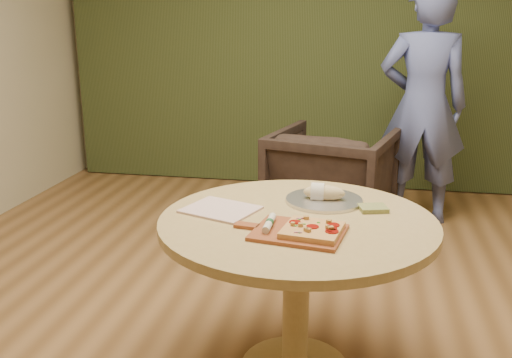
{
  "coord_description": "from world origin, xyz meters",
  "views": [
    {
      "loc": [
        0.4,
        -2.48,
        1.59
      ],
      "look_at": [
        -0.12,
        0.25,
        0.78
      ],
      "focal_mm": 40.0,
      "sensor_mm": 36.0,
      "label": 1
    }
  ],
  "objects_px": {
    "person_standing": "(423,106)",
    "flatbread_pizza": "(313,230)",
    "bread_roll": "(322,193)",
    "armchair": "(332,175)",
    "cutlery_roll": "(269,223)",
    "serving_tray": "(324,200)",
    "pedestal_table": "(297,249)",
    "pizza_paddle": "(296,232)"
  },
  "relations": [
    {
      "from": "armchair",
      "to": "cutlery_roll",
      "type": "bearing_deg",
      "value": 100.13
    },
    {
      "from": "pedestal_table",
      "to": "person_standing",
      "type": "xyz_separation_m",
      "value": [
        0.7,
        2.22,
        0.31
      ]
    },
    {
      "from": "bread_roll",
      "to": "armchair",
      "type": "xyz_separation_m",
      "value": [
        -0.04,
        1.61,
        -0.36
      ]
    },
    {
      "from": "cutlery_roll",
      "to": "serving_tray",
      "type": "bearing_deg",
      "value": 65.38
    },
    {
      "from": "serving_tray",
      "to": "pedestal_table",
      "type": "bearing_deg",
      "value": -110.52
    },
    {
      "from": "cutlery_roll",
      "to": "armchair",
      "type": "relative_size",
      "value": 0.23
    },
    {
      "from": "armchair",
      "to": "flatbread_pizza",
      "type": "bearing_deg",
      "value": 105.16
    },
    {
      "from": "pizza_paddle",
      "to": "flatbread_pizza",
      "type": "xyz_separation_m",
      "value": [
        0.07,
        -0.01,
        0.02
      ]
    },
    {
      "from": "person_standing",
      "to": "pizza_paddle",
      "type": "bearing_deg",
      "value": 73.38
    },
    {
      "from": "flatbread_pizza",
      "to": "serving_tray",
      "type": "height_order",
      "value": "flatbread_pizza"
    },
    {
      "from": "pizza_paddle",
      "to": "armchair",
      "type": "bearing_deg",
      "value": 98.18
    },
    {
      "from": "serving_tray",
      "to": "armchair",
      "type": "height_order",
      "value": "armchair"
    },
    {
      "from": "flatbread_pizza",
      "to": "armchair",
      "type": "height_order",
      "value": "armchair"
    },
    {
      "from": "serving_tray",
      "to": "armchair",
      "type": "bearing_deg",
      "value": 91.63
    },
    {
      "from": "pedestal_table",
      "to": "serving_tray",
      "type": "xyz_separation_m",
      "value": [
        0.09,
        0.25,
        0.15
      ]
    },
    {
      "from": "bread_roll",
      "to": "armchair",
      "type": "bearing_deg",
      "value": 91.31
    },
    {
      "from": "cutlery_roll",
      "to": "bread_roll",
      "type": "xyz_separation_m",
      "value": [
        0.18,
        0.41,
        0.01
      ]
    },
    {
      "from": "armchair",
      "to": "person_standing",
      "type": "relative_size",
      "value": 0.47
    },
    {
      "from": "person_standing",
      "to": "armchair",
      "type": "bearing_deg",
      "value": 28.2
    },
    {
      "from": "bread_roll",
      "to": "armchair",
      "type": "height_order",
      "value": "armchair"
    },
    {
      "from": "cutlery_roll",
      "to": "serving_tray",
      "type": "height_order",
      "value": "cutlery_roll"
    },
    {
      "from": "pizza_paddle",
      "to": "serving_tray",
      "type": "xyz_separation_m",
      "value": [
        0.08,
        0.43,
        -0.0
      ]
    },
    {
      "from": "bread_roll",
      "to": "person_standing",
      "type": "height_order",
      "value": "person_standing"
    },
    {
      "from": "person_standing",
      "to": "flatbread_pizza",
      "type": "bearing_deg",
      "value": 74.91
    },
    {
      "from": "pedestal_table",
      "to": "bread_roll",
      "type": "bearing_deg",
      "value": 71.28
    },
    {
      "from": "flatbread_pizza",
      "to": "bread_roll",
      "type": "distance_m",
      "value": 0.44
    },
    {
      "from": "flatbread_pizza",
      "to": "cutlery_roll",
      "type": "xyz_separation_m",
      "value": [
        -0.18,
        0.03,
        0.0
      ]
    },
    {
      "from": "cutlery_roll",
      "to": "person_standing",
      "type": "xyz_separation_m",
      "value": [
        0.8,
        2.38,
        0.14
      ]
    },
    {
      "from": "pedestal_table",
      "to": "pizza_paddle",
      "type": "distance_m",
      "value": 0.23
    },
    {
      "from": "flatbread_pizza",
      "to": "cutlery_roll",
      "type": "height_order",
      "value": "flatbread_pizza"
    },
    {
      "from": "pedestal_table",
      "to": "cutlery_roll",
      "type": "relative_size",
      "value": 6.0
    },
    {
      "from": "pizza_paddle",
      "to": "cutlery_roll",
      "type": "xyz_separation_m",
      "value": [
        -0.11,
        0.02,
        0.02
      ]
    },
    {
      "from": "flatbread_pizza",
      "to": "armchair",
      "type": "xyz_separation_m",
      "value": [
        -0.03,
        2.05,
        -0.35
      ]
    },
    {
      "from": "bread_roll",
      "to": "person_standing",
      "type": "distance_m",
      "value": 2.07
    },
    {
      "from": "pedestal_table",
      "to": "flatbread_pizza",
      "type": "xyz_separation_m",
      "value": [
        0.08,
        -0.19,
        0.17
      ]
    },
    {
      "from": "flatbread_pizza",
      "to": "serving_tray",
      "type": "xyz_separation_m",
      "value": [
        0.01,
        0.44,
        -0.02
      ]
    },
    {
      "from": "pizza_paddle",
      "to": "armchair",
      "type": "distance_m",
      "value": 2.07
    },
    {
      "from": "person_standing",
      "to": "cutlery_roll",
      "type": "bearing_deg",
      "value": 70.77
    },
    {
      "from": "pizza_paddle",
      "to": "serving_tray",
      "type": "relative_size",
      "value": 1.31
    },
    {
      "from": "serving_tray",
      "to": "bread_roll",
      "type": "xyz_separation_m",
      "value": [
        -0.01,
        0.0,
        0.04
      ]
    },
    {
      "from": "cutlery_roll",
      "to": "serving_tray",
      "type": "xyz_separation_m",
      "value": [
        0.19,
        0.41,
        -0.02
      ]
    },
    {
      "from": "pedestal_table",
      "to": "serving_tray",
      "type": "relative_size",
      "value": 3.34
    }
  ]
}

